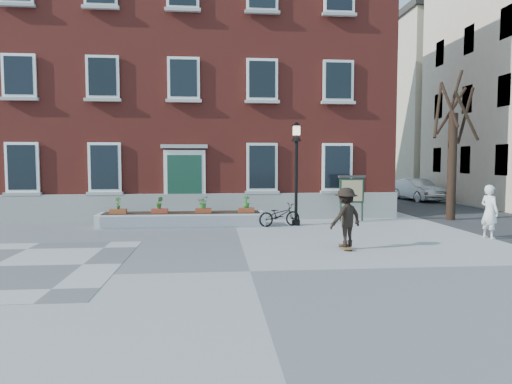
{
  "coord_description": "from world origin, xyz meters",
  "views": [
    {
      "loc": [
        -0.78,
        -10.02,
        2.48
      ],
      "look_at": [
        0.5,
        4.0,
        1.5
      ],
      "focal_mm": 32.0,
      "sensor_mm": 36.0,
      "label": 1
    }
  ],
  "objects": [
    {
      "name": "ground",
      "position": [
        0.0,
        0.0,
        0.0
      ],
      "size": [
        100.0,
        100.0,
        0.0
      ],
      "primitive_type": "plane",
      "color": "gray",
      "rests_on": "ground"
    },
    {
      "name": "bicycle",
      "position": [
        1.64,
        6.84,
        0.43
      ],
      "size": [
        1.74,
        0.98,
        0.86
      ],
      "primitive_type": "imported",
      "rotation": [
        0.0,
        0.0,
        1.83
      ],
      "color": "black",
      "rests_on": "ground"
    },
    {
      "name": "parked_car",
      "position": [
        11.64,
        16.93,
        0.67
      ],
      "size": [
        1.92,
        4.23,
        1.35
      ],
      "primitive_type": "imported",
      "rotation": [
        0.0,
        0.0,
        0.13
      ],
      "color": "#B0B2B5",
      "rests_on": "ground"
    },
    {
      "name": "bystander",
      "position": [
        7.89,
        3.59,
        0.85
      ],
      "size": [
        0.56,
        0.71,
        1.71
      ],
      "primitive_type": "imported",
      "rotation": [
        0.0,
        0.0,
        1.83
      ],
      "color": "white",
      "rests_on": "ground"
    },
    {
      "name": "brick_building",
      "position": [
        -2.0,
        13.98,
        6.3
      ],
      "size": [
        18.4,
        10.85,
        12.6
      ],
      "color": "maroon",
      "rests_on": "ground"
    },
    {
      "name": "planter_assembly",
      "position": [
        -1.99,
        7.18,
        0.31
      ],
      "size": [
        6.2,
        1.12,
        1.15
      ],
      "color": "silver",
      "rests_on": "ground"
    },
    {
      "name": "bare_tree",
      "position": [
        9.01,
        8.01,
        2.79
      ],
      "size": [
        1.83,
        1.83,
        6.16
      ],
      "color": "black",
      "rests_on": "ground"
    },
    {
      "name": "side_street",
      "position": [
        17.99,
        19.78,
        7.02
      ],
      "size": [
        15.2,
        36.0,
        14.5
      ],
      "color": "#343436",
      "rests_on": "ground"
    },
    {
      "name": "lamp_post",
      "position": [
        2.32,
        7.09,
        2.54
      ],
      "size": [
        0.4,
        0.4,
        3.93
      ],
      "color": "black",
      "rests_on": "ground"
    },
    {
      "name": "notice_board",
      "position": [
        4.77,
        8.01,
        1.26
      ],
      "size": [
        1.1,
        0.16,
        1.87
      ],
      "color": "#193322",
      "rests_on": "ground"
    },
    {
      "name": "skateboarder",
      "position": [
        2.87,
        2.32,
        0.89
      ],
      "size": [
        1.23,
        1.04,
        1.72
      ],
      "color": "brown",
      "rests_on": "ground"
    }
  ]
}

